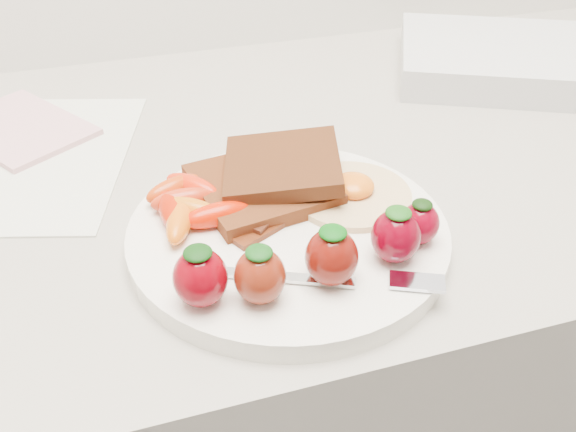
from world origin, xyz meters
name	(u,v)px	position (x,y,z in m)	size (l,w,h in m)	color
counter	(257,425)	(0.00, 1.70, 0.45)	(2.00, 0.60, 0.90)	gray
plate	(288,234)	(0.00, 1.55, 0.91)	(0.27, 0.27, 0.02)	white
toast_lower	(262,186)	(-0.01, 1.61, 0.93)	(0.11, 0.11, 0.01)	black
toast_upper	(282,165)	(0.02, 1.61, 0.94)	(0.10, 0.10, 0.01)	black
fried_egg	(352,192)	(0.07, 1.57, 0.92)	(0.12, 0.12, 0.02)	#F9E8C6
bacon_strips	(282,210)	(0.00, 1.57, 0.92)	(0.11, 0.09, 0.01)	#401809
baby_carrots	(187,205)	(-0.08, 1.59, 0.93)	(0.09, 0.11, 0.02)	red
strawberries	(314,255)	(0.00, 1.48, 0.94)	(0.22, 0.06, 0.05)	#720009
fork	(347,280)	(0.02, 1.47, 0.92)	(0.16, 0.07, 0.00)	silver
paper_sheet	(28,158)	(-0.21, 1.76, 0.90)	(0.20, 0.27, 0.00)	silver
notepad	(19,128)	(-0.22, 1.83, 0.91)	(0.11, 0.16, 0.01)	#D2989E
appliance	(504,59)	(0.37, 1.81, 0.92)	(0.26, 0.21, 0.04)	silver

